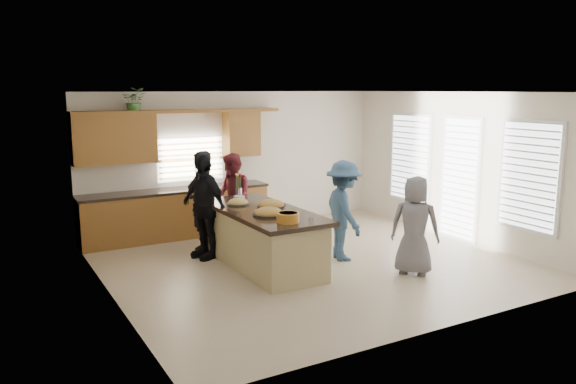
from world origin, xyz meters
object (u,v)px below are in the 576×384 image
woman_left_mid (232,198)px  woman_left_front (204,206)px  island (262,239)px  woman_left_back (202,202)px  salad_bowl (288,217)px  woman_right_back (344,211)px  woman_right_front (415,225)px

woman_left_mid → woman_left_front: size_ratio=0.94×
island → woman_left_back: (-0.56, 1.24, 0.45)m
island → salad_bowl: size_ratio=8.18×
woman_left_front → woman_right_back: (2.01, -1.25, -0.05)m
salad_bowl → woman_left_front: (-0.57, 1.89, -0.13)m
woman_left_mid → woman_right_front: 3.54m
woman_left_back → woman_left_mid: 0.84m
woman_left_mid → woman_left_back: bearing=-59.7°
woman_left_front → woman_right_front: woman_left_front is taller
woman_left_mid → woman_right_back: size_ratio=0.99×
woman_left_back → woman_left_front: bearing=-6.8°
woman_left_mid → woman_right_back: woman_right_back is taller
island → woman_right_front: 2.43m
island → salad_bowl: (-0.08, -0.98, 0.58)m
woman_left_mid → woman_left_front: 1.10m
woman_right_back → woman_left_back: bearing=64.1°
salad_bowl → woman_right_back: woman_right_back is taller
woman_left_back → woman_right_back: woman_left_back is taller
salad_bowl → woman_right_front: bearing=-14.7°
salad_bowl → woman_left_mid: 2.62m
salad_bowl → woman_right_back: size_ratio=0.20×
salad_bowl → woman_left_mid: (0.27, 2.59, -0.19)m
woman_left_mid → woman_right_front: woman_left_mid is taller
island → woman_left_mid: 1.67m
woman_right_back → salad_bowl: bearing=127.5°
salad_bowl → woman_left_front: 1.98m
island → woman_left_mid: bearing=82.6°
woman_right_back → island: bearing=89.7°
woman_left_mid → woman_right_front: size_ratio=1.08×
salad_bowl → woman_left_front: size_ratio=0.18×
woman_right_front → island: bearing=11.2°
woman_left_front → woman_left_mid: bearing=112.6°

